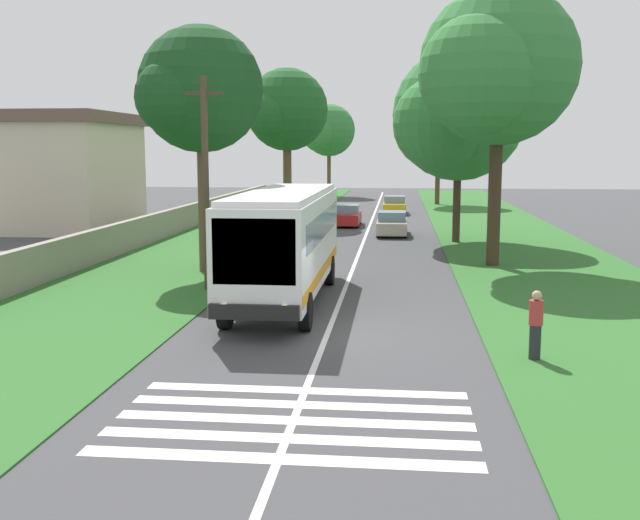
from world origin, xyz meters
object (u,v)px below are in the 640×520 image
object	(u,v)px
trailing_car_0	(392,224)
roadside_tree_left_2	(286,112)
roadside_building	(71,171)
trailing_car_2	(395,205)
utility_pole	(206,181)
roadside_tree_right_1	(455,118)
trailing_car_1	(347,216)
roadside_tree_left_1	(200,94)
roadside_tree_right_2	(493,70)
roadside_tree_left_0	(328,132)
pedestrian	(536,324)
coach_bus	(285,239)
roadside_tree_right_0	(437,117)

from	to	relation	value
trailing_car_0	roadside_tree_left_2	bearing A→B (deg)	44.50
roadside_building	trailing_car_2	bearing A→B (deg)	-56.42
utility_pole	roadside_tree_right_1	bearing A→B (deg)	-32.68
trailing_car_1	roadside_tree_left_1	distance (m)	21.29
roadside_tree_right_2	trailing_car_2	bearing A→B (deg)	8.87
trailing_car_0	roadside_tree_left_0	xyz separation A→B (m)	(37.31, 7.37, 6.27)
pedestrian	coach_bus	bearing A→B (deg)	47.81
roadside_tree_right_2	roadside_tree_right_1	bearing A→B (deg)	6.44
trailing_car_0	roadside_tree_right_2	distance (m)	14.72
trailing_car_2	utility_pole	distance (m)	34.59
roadside_tree_left_1	roadside_tree_right_1	bearing A→B (deg)	-44.95
trailing_car_0	roadside_building	bearing A→B (deg)	85.48
roadside_tree_right_0	utility_pole	world-z (taller)	roadside_tree_right_0
utility_pole	roadside_building	size ratio (longest dim) A/B	0.72
roadside_tree_left_2	utility_pole	bearing A→B (deg)	-177.77
roadside_tree_left_2	trailing_car_2	bearing A→B (deg)	-44.74
roadside_tree_left_2	roadside_tree_right_0	xyz separation A→B (m)	(18.12, -11.21, 0.41)
coach_bus	utility_pole	world-z (taller)	utility_pole
pedestrian	trailing_car_2	bearing A→B (deg)	4.98
utility_pole	pedestrian	xyz separation A→B (m)	(-8.27, -10.20, -3.07)
roadside_tree_left_2	roadside_building	xyz separation A→B (m)	(-6.01, 12.99, -3.89)
trailing_car_0	roadside_tree_right_1	xyz separation A→B (m)	(-3.26, -3.31, 6.07)
trailing_car_0	roadside_building	size ratio (longest dim) A/B	0.41
trailing_car_0	trailing_car_1	bearing A→B (deg)	29.82
trailing_car_0	roadside_tree_right_0	size ratio (longest dim) A/B	0.38
roadside_tree_left_0	roadside_tree_left_1	size ratio (longest dim) A/B	0.99
roadside_tree_right_1	roadside_building	distance (m)	24.49
roadside_tree_left_1	pedestrian	world-z (taller)	roadside_tree_left_1
roadside_tree_right_1	roadside_tree_left_0	bearing A→B (deg)	14.75
roadside_tree_right_2	roadside_building	world-z (taller)	roadside_tree_right_2
trailing_car_0	utility_pole	xyz separation A→B (m)	(-18.54, 6.49, 3.31)
coach_bus	roadside_tree_left_2	size ratio (longest dim) A/B	1.05
roadside_tree_right_1	trailing_car_0	bearing A→B (deg)	45.44
roadside_tree_left_0	utility_pole	size ratio (longest dim) A/B	1.30
trailing_car_2	utility_pole	world-z (taller)	utility_pole
roadside_tree_right_0	roadside_tree_right_2	world-z (taller)	roadside_tree_right_2
trailing_car_1	pedestrian	world-z (taller)	pedestrian
roadside_tree_left_0	roadside_building	world-z (taller)	roadside_tree_left_0
roadside_tree_right_2	utility_pole	xyz separation A→B (m)	(-6.75, 10.76, -4.40)
pedestrian	roadside_tree_right_2	bearing A→B (deg)	-2.12
trailing_car_0	trailing_car_2	xyz separation A→B (m)	(15.26, -0.06, 0.00)
trailing_car_2	coach_bus	bearing A→B (deg)	174.57
utility_pole	roadside_tree_left_0	bearing A→B (deg)	0.91
pedestrian	roadside_building	bearing A→B (deg)	40.42
coach_bus	pedestrian	size ratio (longest dim) A/B	6.60
coach_bus	roadside_tree_left_1	bearing A→B (deg)	35.98
trailing_car_2	roadside_tree_left_1	bearing A→B (deg)	165.24
roadside_tree_right_1	pedestrian	bearing A→B (deg)	-179.01
roadside_tree_right_2	pedestrian	distance (m)	16.79
trailing_car_0	roadside_tree_left_2	xyz separation A→B (m)	(7.63, 7.50, 6.95)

